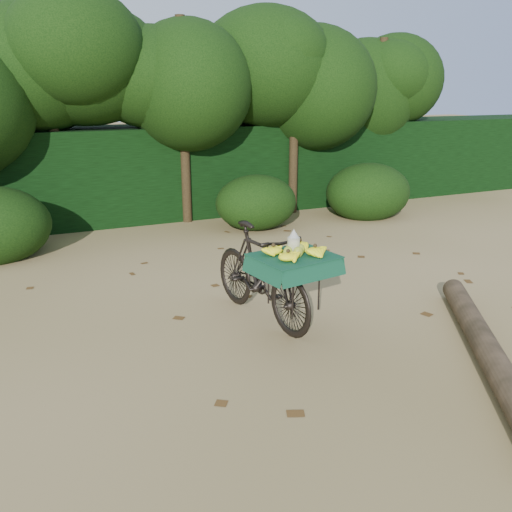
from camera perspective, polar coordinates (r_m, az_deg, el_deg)
name	(u,v)px	position (r m, az deg, el deg)	size (l,w,h in m)	color
ground	(294,332)	(5.91, 3.98, -8.01)	(80.00, 80.00, 0.00)	tan
vendor_bicycle	(262,273)	(6.01, 0.60, -1.81)	(0.93, 1.91, 1.10)	black
fallen_log	(489,353)	(5.65, 23.30, -9.33)	(0.25, 0.25, 3.48)	brown
hedge_backdrop	(149,171)	(11.41, -11.19, 8.72)	(26.00, 1.80, 1.80)	black
tree_row	(121,119)	(10.39, -14.06, 13.85)	(14.50, 2.00, 4.00)	black
bush_clumps	(205,210)	(9.73, -5.38, 4.85)	(8.80, 1.70, 0.90)	black
leaf_litter	(268,310)	(6.44, 1.24, -5.75)	(7.00, 7.30, 0.01)	#533516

